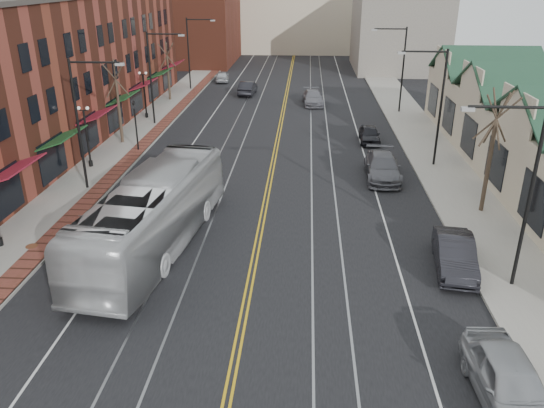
# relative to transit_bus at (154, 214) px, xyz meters

# --- Properties ---
(ground) EXTENTS (160.00, 160.00, 0.00)m
(ground) POSITION_rel_transit_bus_xyz_m (5.00, -8.59, -1.86)
(ground) COLOR black
(ground) RESTS_ON ground
(sidewalk_left) EXTENTS (4.00, 120.00, 0.15)m
(sidewalk_left) POSITION_rel_transit_bus_xyz_m (-7.00, 11.41, -1.79)
(sidewalk_left) COLOR gray
(sidewalk_left) RESTS_ON ground
(sidewalk_right) EXTENTS (4.00, 120.00, 0.15)m
(sidewalk_right) POSITION_rel_transit_bus_xyz_m (17.00, 11.41, -1.79)
(sidewalk_right) COLOR gray
(sidewalk_right) RESTS_ON ground
(building_left) EXTENTS (10.00, 50.00, 11.00)m
(building_left) POSITION_rel_transit_bus_xyz_m (-14.00, 18.41, 3.64)
(building_left) COLOR brown
(building_left) RESTS_ON ground
(building_right) EXTENTS (8.00, 36.00, 4.60)m
(building_right) POSITION_rel_transit_bus_xyz_m (23.00, 11.41, 0.44)
(building_right) COLOR beige
(building_right) RESTS_ON ground
(backdrop_left) EXTENTS (14.00, 18.00, 14.00)m
(backdrop_left) POSITION_rel_transit_bus_xyz_m (-11.00, 61.41, 5.14)
(backdrop_left) COLOR brown
(backdrop_left) RESTS_ON ground
(backdrop_mid) EXTENTS (22.00, 14.00, 9.00)m
(backdrop_mid) POSITION_rel_transit_bus_xyz_m (5.00, 76.41, 2.64)
(backdrop_mid) COLOR beige
(backdrop_mid) RESTS_ON ground
(backdrop_right) EXTENTS (12.00, 16.00, 11.00)m
(backdrop_right) POSITION_rel_transit_bus_xyz_m (20.00, 56.41, 3.64)
(backdrop_right) COLOR slate
(backdrop_right) RESTS_ON ground
(streetlight_l_1) EXTENTS (3.33, 0.25, 8.00)m
(streetlight_l_1) POSITION_rel_transit_bus_xyz_m (-6.05, 7.41, 3.16)
(streetlight_l_1) COLOR black
(streetlight_l_1) RESTS_ON sidewalk_left
(streetlight_l_2) EXTENTS (3.33, 0.25, 8.00)m
(streetlight_l_2) POSITION_rel_transit_bus_xyz_m (-6.05, 23.41, 3.16)
(streetlight_l_2) COLOR black
(streetlight_l_2) RESTS_ON sidewalk_left
(streetlight_l_3) EXTENTS (3.33, 0.25, 8.00)m
(streetlight_l_3) POSITION_rel_transit_bus_xyz_m (-6.05, 39.41, 3.16)
(streetlight_l_3) COLOR black
(streetlight_l_3) RESTS_ON sidewalk_left
(streetlight_r_0) EXTENTS (3.33, 0.25, 8.00)m
(streetlight_r_0) POSITION_rel_transit_bus_xyz_m (16.05, -2.59, 3.16)
(streetlight_r_0) COLOR black
(streetlight_r_0) RESTS_ON sidewalk_right
(streetlight_r_1) EXTENTS (3.33, 0.25, 8.00)m
(streetlight_r_1) POSITION_rel_transit_bus_xyz_m (16.05, 13.41, 3.16)
(streetlight_r_1) COLOR black
(streetlight_r_1) RESTS_ON sidewalk_right
(streetlight_r_2) EXTENTS (3.33, 0.25, 8.00)m
(streetlight_r_2) POSITION_rel_transit_bus_xyz_m (16.05, 29.41, 3.16)
(streetlight_r_2) COLOR black
(streetlight_r_2) RESTS_ON sidewalk_right
(lamppost_l_2) EXTENTS (0.84, 0.28, 4.27)m
(lamppost_l_2) POSITION_rel_transit_bus_xyz_m (-7.80, 11.41, 0.34)
(lamppost_l_2) COLOR black
(lamppost_l_2) RESTS_ON sidewalk_left
(lamppost_l_3) EXTENTS (0.84, 0.28, 4.27)m
(lamppost_l_3) POSITION_rel_transit_bus_xyz_m (-7.80, 25.41, 0.34)
(lamppost_l_3) COLOR black
(lamppost_l_3) RESTS_ON sidewalk_left
(tree_left_near) EXTENTS (1.78, 1.37, 6.48)m
(tree_left_near) POSITION_rel_transit_bus_xyz_m (-7.50, 17.41, 1.65)
(tree_left_near) COLOR #382B21
(tree_left_near) RESTS_ON sidewalk_left
(tree_left_far) EXTENTS (1.66, 1.28, 6.02)m
(tree_left_far) POSITION_rel_transit_bus_xyz_m (-7.50, 33.41, 1.41)
(tree_left_far) COLOR #382B21
(tree_left_far) RESTS_ON sidewalk_left
(tree_right_mid) EXTENTS (1.90, 1.46, 6.93)m
(tree_right_mid) POSITION_rel_transit_bus_xyz_m (17.50, 5.41, 1.89)
(tree_right_mid) COLOR #382B21
(tree_right_mid) RESTS_ON sidewalk_right
(manhole_far) EXTENTS (0.60, 0.60, 0.02)m
(manhole_far) POSITION_rel_transit_bus_xyz_m (-6.20, -0.59, -1.70)
(manhole_far) COLOR #592D19
(manhole_far) RESTS_ON sidewalk_left
(traffic_signal) EXTENTS (0.18, 0.15, 3.80)m
(traffic_signal) POSITION_rel_transit_bus_xyz_m (-5.60, 15.41, 0.49)
(traffic_signal) COLOR black
(traffic_signal) RESTS_ON sidewalk_left
(transit_bus) EXTENTS (4.86, 13.66, 3.72)m
(transit_bus) POSITION_rel_transit_bus_xyz_m (0.00, 0.00, 0.00)
(transit_bus) COLOR #BBBBBD
(transit_bus) RESTS_ON ground
(parked_suv) EXTENTS (2.87, 6.00, 1.65)m
(parked_suv) POSITION_rel_transit_bus_xyz_m (-2.97, 0.07, -1.04)
(parked_suv) COLOR #ABADB2
(parked_suv) RESTS_ON ground
(parked_car_a) EXTENTS (2.19, 5.02, 1.68)m
(parked_car_a) POSITION_rel_transit_bus_xyz_m (13.89, -9.71, -1.02)
(parked_car_a) COLOR #A1A3A8
(parked_car_a) RESTS_ON ground
(parked_car_b) EXTENTS (2.21, 4.87, 1.55)m
(parked_car_b) POSITION_rel_transit_bus_xyz_m (14.30, -1.23, -1.09)
(parked_car_b) COLOR black
(parked_car_b) RESTS_ON ground
(parked_car_c) EXTENTS (2.41, 5.55, 1.59)m
(parked_car_c) POSITION_rel_transit_bus_xyz_m (12.50, 10.71, -1.07)
(parked_car_c) COLOR #5D5D64
(parked_car_c) RESTS_ON ground
(parked_car_d) EXTENTS (1.66, 3.95, 1.34)m
(parked_car_d) POSITION_rel_transit_bus_xyz_m (12.50, 19.07, -1.19)
(parked_car_d) COLOR black
(parked_car_d) RESTS_ON ground
(distant_car_left) EXTENTS (1.87, 4.67, 1.51)m
(distant_car_left) POSITION_rel_transit_bus_xyz_m (0.59, 37.16, -1.11)
(distant_car_left) COLOR black
(distant_car_left) RESTS_ON ground
(distant_car_right) EXTENTS (2.46, 5.16, 1.45)m
(distant_car_right) POSITION_rel_transit_bus_xyz_m (7.99, 32.59, -1.14)
(distant_car_right) COLOR slate
(distant_car_right) RESTS_ON ground
(distant_car_far) EXTENTS (2.08, 4.16, 1.36)m
(distant_car_far) POSITION_rel_transit_bus_xyz_m (-3.50, 44.80, -1.18)
(distant_car_far) COLOR silver
(distant_car_far) RESTS_ON ground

